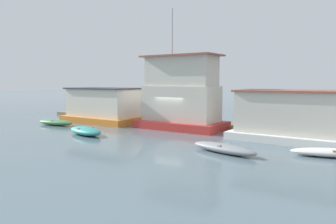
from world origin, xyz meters
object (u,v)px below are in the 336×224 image
houseboat_red (181,96)px  houseboat_white (288,116)px  mooring_post_far_left (330,127)px  houseboat_orange (104,106)px  dinghy_green (55,122)px  dinghy_white (332,153)px  mooring_post_centre (131,115)px  dinghy_teal (85,131)px  dinghy_grey (224,148)px

houseboat_red → houseboat_white: (8.24, -0.43, -1.06)m
mooring_post_far_left → houseboat_orange: bearing=-175.1°
houseboat_orange → dinghy_green: bearing=-114.3°
houseboat_white → dinghy_white: 4.88m
mooring_post_far_left → mooring_post_centre: size_ratio=1.30×
dinghy_teal → dinghy_grey: size_ratio=0.93×
mooring_post_far_left → dinghy_white: bearing=-80.8°
dinghy_green → dinghy_white: (21.05, 0.34, -0.03)m
dinghy_green → mooring_post_far_left: size_ratio=2.32×
houseboat_orange → dinghy_white: (19.28, -3.57, -1.27)m
dinghy_green → mooring_post_centre: mooring_post_centre is taller
houseboat_orange → mooring_post_centre: 2.61m
houseboat_red → dinghy_green: houseboat_red is taller
dinghy_green → dinghy_teal: (5.86, -1.94, 0.03)m
houseboat_orange → houseboat_white: 16.24m
houseboat_red → dinghy_green: bearing=-156.0°
houseboat_red → mooring_post_far_left: bearing=6.2°
dinghy_green → mooring_post_far_left: (20.21, 5.50, 0.55)m
houseboat_red → dinghy_grey: size_ratio=2.29×
mooring_post_far_left → dinghy_green: bearing=-164.8°
houseboat_red → dinghy_teal: size_ratio=2.46×
dinghy_teal → dinghy_grey: bearing=0.5°
mooring_post_far_left → mooring_post_centre: bearing=180.0°
dinghy_grey → houseboat_orange: bearing=158.3°
houseboat_white → dinghy_teal: size_ratio=1.83×
dinghy_teal → dinghy_white: bearing=8.5°
dinghy_grey → mooring_post_centre: bearing=149.7°
dinghy_grey → mooring_post_centre: 14.59m
dinghy_white → mooring_post_far_left: bearing=99.2°
houseboat_white → dinghy_grey: houseboat_white is taller
houseboat_white → mooring_post_centre: (-14.36, 1.57, -0.89)m
dinghy_white → mooring_post_far_left: 5.26m
houseboat_red → mooring_post_far_left: size_ratio=5.89×
houseboat_orange → dinghy_green: size_ratio=1.99×
houseboat_orange → dinghy_teal: 7.24m
houseboat_white → mooring_post_far_left: (2.21, 1.57, -0.70)m
houseboat_orange → houseboat_white: bearing=0.1°
dinghy_grey → dinghy_white: size_ratio=1.00×
dinghy_grey → houseboat_white: bearing=73.0°
dinghy_teal → houseboat_orange: bearing=125.0°
mooring_post_centre → dinghy_white: bearing=-16.5°
dinghy_teal → dinghy_grey: (10.37, 0.09, -0.03)m
houseboat_white → mooring_post_centre: houseboat_white is taller
dinghy_white → mooring_post_far_left: size_ratio=2.57×
mooring_post_far_left → mooring_post_centre: (-16.57, 0.00, -0.18)m
dinghy_teal → dinghy_white: (15.19, 2.28, -0.07)m
houseboat_orange → dinghy_teal: (4.10, -5.85, -1.20)m
houseboat_red → mooring_post_centre: houseboat_red is taller
houseboat_orange → houseboat_white: size_ratio=1.05×
dinghy_teal → mooring_post_far_left: 16.17m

